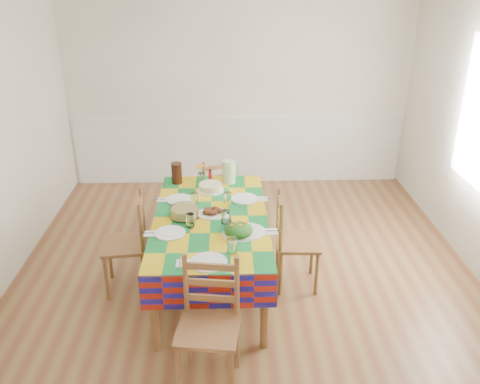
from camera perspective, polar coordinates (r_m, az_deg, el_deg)
name	(u,v)px	position (r m, az deg, el deg)	size (l,w,h in m)	color
room	(247,148)	(4.34, 0.78, 4.93)	(4.58, 5.08, 2.78)	brown
wainscot	(238,148)	(6.97, -0.18, 4.95)	(4.41, 0.06, 0.92)	white
dining_table	(211,224)	(4.57, -3.29, -3.62)	(1.01, 1.88, 0.73)	brown
setting_near_head	(216,256)	(3.88, -2.69, -7.21)	(0.46, 0.31, 0.14)	white
setting_left_near	(177,228)	(4.30, -7.10, -4.06)	(0.47, 0.28, 0.12)	white
setting_left_far	(184,199)	(4.82, -6.33, -0.79)	(0.44, 0.26, 0.12)	white
setting_right_near	(241,226)	(4.29, 0.09, -3.89)	(0.55, 0.32, 0.14)	white
setting_right_far	(239,199)	(4.79, -0.10, -0.75)	(0.49, 0.28, 0.12)	white
meat_platter	(212,212)	(4.55, -3.12, -2.28)	(0.31, 0.22, 0.06)	white
salad_platter	(238,230)	(4.20, -0.18, -4.34)	(0.27, 0.27, 0.11)	white
pasta_bowl	(184,212)	(4.52, -6.26, -2.26)	(0.26, 0.26, 0.09)	white
cake	(210,187)	(5.03, -3.33, 0.52)	(0.27, 0.27, 0.07)	white
serving_utensils	(227,219)	(4.47, -1.45, -3.08)	(0.13, 0.30, 0.01)	black
flower_vase	(201,175)	(5.19, -4.39, 1.89)	(0.13, 0.11, 0.21)	white
hot_sauce	(210,176)	(5.21, -3.37, 1.85)	(0.03, 0.03, 0.14)	red
green_pitcher	(229,172)	(5.19, -1.26, 2.31)	(0.14, 0.14, 0.23)	#B5DC9B
tea_pitcher	(177,173)	(5.21, -7.12, 2.12)	(0.11, 0.11, 0.22)	black
name_card	(204,270)	(3.76, -4.04, -8.75)	(0.08, 0.02, 0.02)	white
chair_near	(209,326)	(3.68, -3.51, -14.76)	(0.48, 0.46, 0.96)	brown
chair_far	(215,193)	(5.74, -2.85, -0.09)	(0.49, 0.48, 0.86)	brown
chair_left	(129,244)	(4.75, -12.36, -5.72)	(0.44, 0.45, 0.93)	brown
chair_right	(293,242)	(4.71, 5.99, -5.61)	(0.40, 0.42, 0.92)	brown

